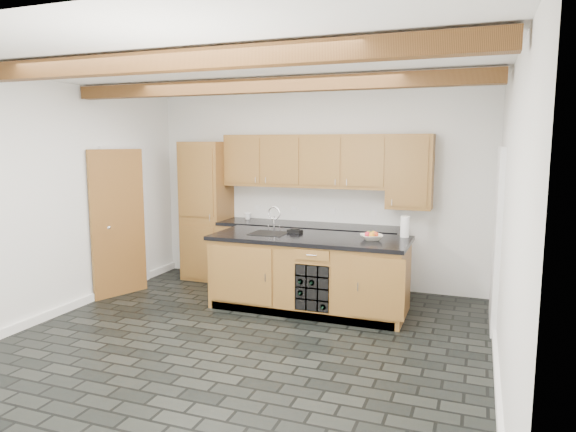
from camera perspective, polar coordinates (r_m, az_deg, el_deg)
name	(u,v)px	position (r m, az deg, el deg)	size (l,w,h in m)	color
ground	(244,342)	(5.60, -4.94, -13.73)	(5.00, 5.00, 0.00)	black
room_shell	(256,193)	(5.74, -3.62, 2.55)	(5.01, 5.00, 5.00)	white
back_cabinetry	(286,219)	(7.48, -0.28, -0.35)	(3.65, 0.62, 2.20)	olive
island	(309,273)	(6.48, 2.39, -6.33)	(2.48, 0.96, 0.93)	olive
faucet	(270,230)	(6.61, -2.04, -1.61)	(0.45, 0.40, 0.34)	black
kitchen_scale	(295,231)	(6.62, 0.78, -1.66)	(0.20, 0.14, 0.06)	black
fruit_bowl	(371,237)	(6.22, 9.25, -2.34)	(0.27, 0.27, 0.07)	silver
fruit_cluster	(371,234)	(6.22, 9.25, -2.03)	(0.16, 0.17, 0.07)	red
paper_towel	(405,227)	(6.47, 12.86, -1.17)	(0.11, 0.11, 0.26)	white
mug	(248,216)	(7.80, -4.51, -0.01)	(0.11, 0.11, 0.10)	white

